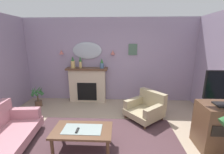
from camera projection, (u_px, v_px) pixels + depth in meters
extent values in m
cube|color=#9E8CA8|center=(109.00, 61.00, 5.08)|extent=(6.62, 0.10, 2.75)
cube|color=#4C3338|center=(101.00, 151.00, 2.85)|extent=(3.20, 2.40, 0.01)
cube|color=beige|center=(88.00, 85.00, 5.11)|extent=(1.20, 0.28, 1.10)
cube|color=black|center=(87.00, 91.00, 5.06)|extent=(0.64, 0.12, 0.60)
cube|color=brown|center=(87.00, 69.00, 4.95)|extent=(1.36, 0.36, 0.06)
cylinder|color=tan|center=(73.00, 64.00, 4.92)|extent=(0.14, 0.14, 0.23)
cone|color=#2D6633|center=(73.00, 59.00, 4.87)|extent=(0.10, 0.10, 0.16)
cylinder|color=tan|center=(81.00, 65.00, 4.91)|extent=(0.09, 0.09, 0.21)
cone|color=#2D6633|center=(80.00, 59.00, 4.87)|extent=(0.10, 0.10, 0.16)
cylinder|color=#4C7093|center=(102.00, 66.00, 4.88)|extent=(0.13, 0.13, 0.16)
cone|color=#2D6633|center=(102.00, 61.00, 4.85)|extent=(0.10, 0.10, 0.16)
ellipsoid|color=#B2BCC6|center=(87.00, 51.00, 4.96)|extent=(0.96, 0.06, 0.56)
cone|color=#D17066|center=(61.00, 52.00, 4.96)|extent=(0.14, 0.14, 0.14)
cone|color=#D17066|center=(113.00, 52.00, 4.89)|extent=(0.14, 0.14, 0.14)
cube|color=#4C6B56|center=(133.00, 50.00, 4.89)|extent=(0.28, 0.03, 0.36)
cube|color=brown|center=(82.00, 130.00, 2.80)|extent=(1.10, 0.60, 0.04)
cube|color=#8C9E99|center=(82.00, 129.00, 2.80)|extent=(0.72, 0.36, 0.01)
cylinder|color=brown|center=(52.00, 149.00, 2.64)|extent=(0.06, 0.06, 0.40)
cylinder|color=brown|center=(108.00, 150.00, 2.60)|extent=(0.06, 0.06, 0.40)
cylinder|color=brown|center=(62.00, 132.00, 3.11)|extent=(0.06, 0.06, 0.40)
cylinder|color=brown|center=(109.00, 134.00, 3.07)|extent=(0.06, 0.06, 0.40)
cube|color=black|center=(77.00, 130.00, 2.74)|extent=(0.04, 0.16, 0.02)
cube|color=#B77A84|center=(3.00, 143.00, 2.79)|extent=(1.02, 1.78, 0.18)
cube|color=#B77A84|center=(23.00, 113.00, 3.50)|extent=(0.77, 0.24, 0.24)
cylinder|color=brown|center=(40.00, 126.00, 3.59)|extent=(0.07, 0.07, 0.10)
cylinder|color=brown|center=(10.00, 127.00, 3.55)|extent=(0.07, 0.07, 0.10)
cube|color=tan|center=(144.00, 113.00, 3.99)|extent=(1.13, 1.13, 0.16)
cube|color=tan|center=(152.00, 99.00, 4.12)|extent=(0.64, 0.71, 0.45)
cube|color=tan|center=(135.00, 102.00, 4.21)|extent=(0.64, 0.57, 0.22)
cube|color=tan|center=(155.00, 111.00, 3.68)|extent=(0.64, 0.57, 0.22)
cylinder|color=brown|center=(125.00, 116.00, 4.08)|extent=(0.06, 0.06, 0.10)
cylinder|color=brown|center=(145.00, 127.00, 3.56)|extent=(0.06, 0.06, 0.10)
cylinder|color=brown|center=(142.00, 109.00, 4.48)|extent=(0.06, 0.06, 0.10)
cylinder|color=brown|center=(162.00, 118.00, 3.96)|extent=(0.06, 0.06, 0.10)
cube|color=brown|center=(220.00, 127.00, 2.86)|extent=(0.80, 0.56, 0.90)
cylinder|color=brown|center=(39.00, 104.00, 4.76)|extent=(0.21, 0.21, 0.19)
cylinder|color=brown|center=(38.00, 98.00, 4.72)|extent=(0.04, 0.04, 0.20)
cone|color=#38753D|center=(41.00, 91.00, 4.67)|extent=(0.09, 0.24, 0.29)
cone|color=#38753D|center=(41.00, 90.00, 4.76)|extent=(0.27, 0.20, 0.28)
cone|color=#38753D|center=(38.00, 90.00, 4.78)|extent=(0.27, 0.15, 0.28)
cone|color=#38753D|center=(34.00, 91.00, 4.70)|extent=(0.14, 0.26, 0.29)
cone|color=#38753D|center=(33.00, 92.00, 4.62)|extent=(0.19, 0.29, 0.25)
cone|color=#38753D|center=(34.00, 92.00, 4.56)|extent=(0.31, 0.17, 0.22)
cone|color=#38753D|center=(38.00, 92.00, 4.58)|extent=(0.25, 0.25, 0.27)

